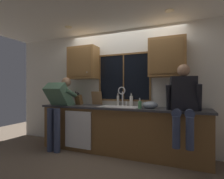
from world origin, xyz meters
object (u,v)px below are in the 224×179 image
(cutting_board, at_px, (97,98))
(soap_dispenser, at_px, (140,105))
(mixing_bowl, at_px, (150,105))
(bottle_tall_clear, at_px, (118,100))
(bottle_green_glass, at_px, (131,101))
(person_sitting_on_counter, at_px, (183,100))
(person_standing, at_px, (59,104))
(knife_block, at_px, (79,100))

(cutting_board, bearing_deg, soap_dispenser, -21.02)
(mixing_bowl, relative_size, soap_dispenser, 1.43)
(soap_dispenser, relative_size, bottle_tall_clear, 0.70)
(soap_dispenser, relative_size, bottle_green_glass, 0.71)
(bottle_green_glass, bearing_deg, cutting_board, -179.37)
(bottle_tall_clear, bearing_deg, mixing_bowl, -23.39)
(person_sitting_on_counter, bearing_deg, soap_dispenser, 174.36)
(person_standing, xyz_separation_m, knife_block, (0.27, 0.35, 0.08))
(soap_dispenser, bearing_deg, bottle_tall_clear, 143.16)
(bottle_green_glass, bearing_deg, knife_block, -171.36)
(person_standing, bearing_deg, person_sitting_on_counter, 0.68)
(bottle_green_glass, bearing_deg, soap_dispenser, -56.26)
(mixing_bowl, bearing_deg, soap_dispenser, -144.42)
(knife_block, distance_m, bottle_tall_clear, 0.89)
(mixing_bowl, xyz_separation_m, soap_dispenser, (-0.16, -0.12, 0.01))
(person_standing, height_order, cutting_board, person_standing)
(person_sitting_on_counter, bearing_deg, knife_block, 171.61)
(cutting_board, bearing_deg, person_standing, -140.60)
(person_standing, xyz_separation_m, bottle_green_glass, (1.43, 0.53, 0.08))
(person_standing, relative_size, mixing_bowl, 5.54)
(person_sitting_on_counter, relative_size, cutting_board, 4.18)
(mixing_bowl, distance_m, soap_dispenser, 0.20)
(bottle_green_glass, height_order, bottle_tall_clear, bottle_tall_clear)
(person_standing, relative_size, soap_dispenser, 7.95)
(person_sitting_on_counter, relative_size, bottle_green_glass, 4.63)
(knife_block, distance_m, bottle_green_glass, 1.18)
(knife_block, relative_size, bottle_green_glass, 1.18)
(mixing_bowl, bearing_deg, bottle_green_glass, 145.14)
(cutting_board, xyz_separation_m, bottle_tall_clear, (0.50, 0.02, -0.03))
(bottle_green_glass, distance_m, bottle_tall_clear, 0.30)
(person_standing, bearing_deg, mixing_bowl, 6.57)
(person_sitting_on_counter, bearing_deg, person_standing, -179.32)
(cutting_board, height_order, soap_dispenser, cutting_board)
(soap_dispenser, bearing_deg, bottle_green_glass, 123.74)
(person_sitting_on_counter, relative_size, soap_dispenser, 6.54)
(person_standing, bearing_deg, soap_dispenser, 3.36)
(knife_block, bearing_deg, mixing_bowl, -4.74)
(knife_block, height_order, bottle_green_glass, knife_block)
(knife_block, height_order, soap_dispenser, knife_block)
(mixing_bowl, relative_size, bottle_green_glass, 1.02)
(knife_block, height_order, bottle_tall_clear, knife_block)
(person_sitting_on_counter, xyz_separation_m, mixing_bowl, (-0.56, 0.19, -0.12))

